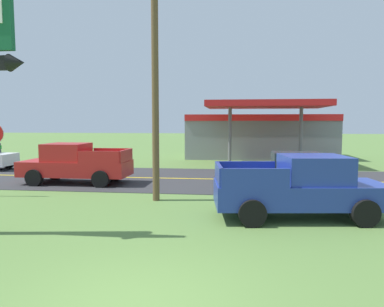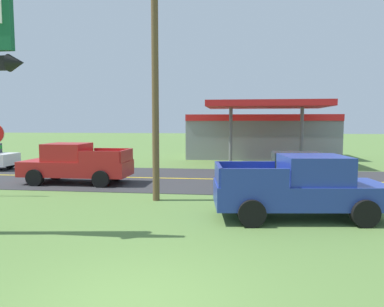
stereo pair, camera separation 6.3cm
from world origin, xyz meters
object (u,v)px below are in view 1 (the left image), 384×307
utility_pole (155,68)px  car_black_near_lane (293,170)px  gas_station (259,135)px  pickup_red_on_road (75,164)px  pickup_blue_parked_on_lawn (301,187)px

utility_pole → car_black_near_lane: size_ratio=2.23×
gas_station → pickup_red_on_road: (-9.82, -14.09, -0.98)m
utility_pole → gas_station: size_ratio=0.78×
gas_station → utility_pole: bearing=-106.3°
utility_pole → car_black_near_lane: bearing=29.6°
gas_station → pickup_red_on_road: gas_station is taller
pickup_red_on_road → car_black_near_lane: pickup_red_on_road is taller
pickup_blue_parked_on_lawn → utility_pole: bearing=159.3°
pickup_blue_parked_on_lawn → car_black_near_lane: (0.61, 5.12, -0.13)m
pickup_red_on_road → car_black_near_lane: (10.40, 0.00, -0.13)m
utility_pole → car_black_near_lane: (5.64, 3.21, -4.16)m
pickup_red_on_road → car_black_near_lane: bearing=0.0°
car_black_near_lane → pickup_blue_parked_on_lawn: bearing=-96.8°
gas_station → car_black_near_lane: bearing=-87.7°
gas_station → car_black_near_lane: gas_station is taller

